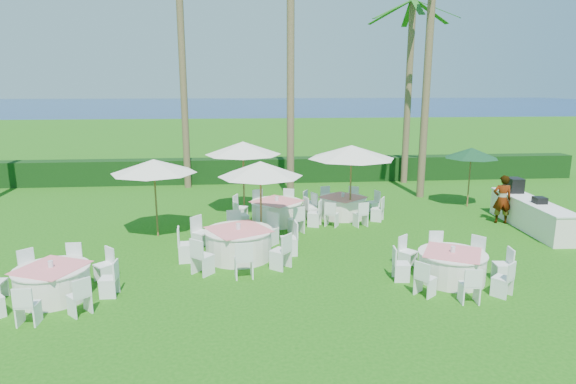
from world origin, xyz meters
name	(u,v)px	position (x,y,z in m)	size (l,w,h in m)	color
ground	(248,272)	(0.00, 0.00, 0.00)	(120.00, 120.00, 0.00)	#18560E
hedge	(245,170)	(0.00, 12.00, 0.60)	(34.00, 1.00, 1.20)	black
ocean	(243,106)	(0.00, 102.00, 0.00)	(260.00, 260.00, 0.00)	#082153
banquet_table_a	(53,282)	(-4.47, -1.17, 0.39)	(2.91, 2.91, 0.89)	white
banquet_table_b	(239,243)	(-0.25, 1.07, 0.44)	(3.36, 3.36, 1.01)	white
banquet_table_c	(452,266)	(5.05, -1.04, 0.39)	(2.93, 2.93, 0.89)	white
banquet_table_e	(277,211)	(1.06, 4.49, 0.42)	(3.10, 3.10, 0.96)	white
banquet_table_f	(343,206)	(3.55, 5.07, 0.40)	(2.99, 2.99, 0.92)	white
umbrella_a	(154,166)	(-2.89, 3.35, 2.29)	(2.69, 2.69, 2.51)	brown
umbrella_b	(260,169)	(0.43, 2.16, 2.36)	(2.54, 2.54, 2.58)	brown
umbrella_c	(243,148)	(-0.08, 5.88, 2.51)	(2.83, 2.83, 2.75)	brown
umbrella_d	(352,152)	(3.71, 4.56, 2.49)	(3.07, 3.07, 2.73)	brown
umbrella_green	(471,153)	(8.88, 6.17, 2.17)	(2.08, 2.08, 2.38)	brown
buffet_table	(530,213)	(9.61, 3.08, 0.53)	(1.10, 4.28, 1.51)	white
staff_person	(502,199)	(8.95, 3.76, 0.86)	(0.63, 0.41, 1.73)	gray
palm_b	(183,66)	(-2.75, 10.97, 5.63)	(4.40, 4.13, 10.31)	brown
palm_c	(291,37)	(1.94, 8.51, 6.68)	(4.41, 4.09, 12.39)	brown
palm_d	(409,85)	(7.92, 11.18, 4.80)	(4.20, 4.39, 8.70)	brown
palm_e	(427,73)	(7.60, 8.02, 5.27)	(4.23, 4.38, 9.60)	brown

